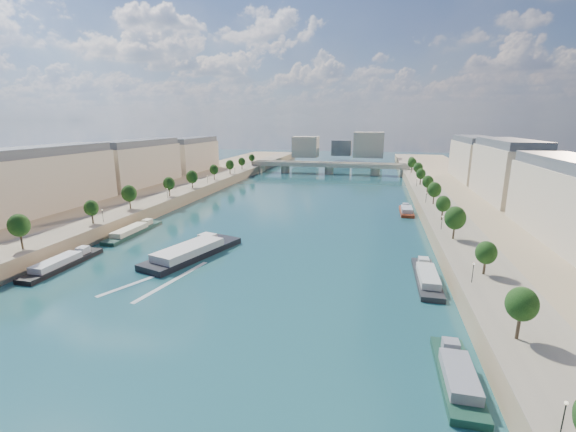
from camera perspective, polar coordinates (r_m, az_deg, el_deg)
The scene contains 17 objects.
ground at distance 142.41m, azimuth -0.71°, elevation -1.05°, with size 700.00×700.00×0.00m, color #0C2E38.
quay_left at distance 173.05m, azimuth -24.57°, elevation 1.22°, with size 44.00×520.00×5.00m, color #9E8460.
quay_right at distance 143.61m, azimuth 28.47°, elevation -1.62°, with size 44.00×520.00×5.00m, color #9E8460.
pave_left at distance 163.93m, azimuth -20.48°, elevation 1.87°, with size 14.00×520.00×0.10m, color gray.
pave_right at distance 139.61m, azimuth 22.67°, elevation -0.32°, with size 14.00×520.00×0.10m, color gray.
trees_left at distance 163.52m, azimuth -19.67°, elevation 3.85°, with size 4.80×268.80×8.26m.
trees_right at distance 147.83m, azimuth 21.49°, elevation 2.69°, with size 4.80×268.80×8.26m.
lamps_left at distance 152.80m, azimuth -21.18°, elevation 2.03°, with size 0.36×200.36×4.28m.
lamps_right at distance 143.12m, azimuth 20.68°, elevation 1.31°, with size 0.36×200.36×4.28m.
buildings_left at distance 188.19m, azimuth -25.98°, elevation 6.33°, with size 16.00×226.00×23.20m.
buildings_right at distance 156.23m, azimuth 32.53°, elevation 4.25°, with size 16.00×226.00×23.20m.
skyline at distance 355.10m, azimuth 8.28°, elevation 10.23°, with size 79.00×42.00×22.00m.
bridge at distance 276.67m, azimuth 6.13°, elevation 7.28°, with size 112.00×12.00×8.15m.
tour_barge at distance 111.00m, azimuth -13.98°, elevation -5.18°, with size 18.29×33.26×4.34m.
wake at distance 98.04m, azimuth -18.28°, elevation -8.88°, with size 15.25×25.79×0.04m.
moored_barges_left at distance 105.53m, azimuth -36.64°, elevation -8.92°, with size 5.00×125.89×3.60m.
moored_barges_right at distance 85.05m, azimuth 20.94°, elevation -12.12°, with size 5.00×160.33×3.60m.
Camera 1 is at (32.37, -33.67, 36.91)m, focal length 24.00 mm.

